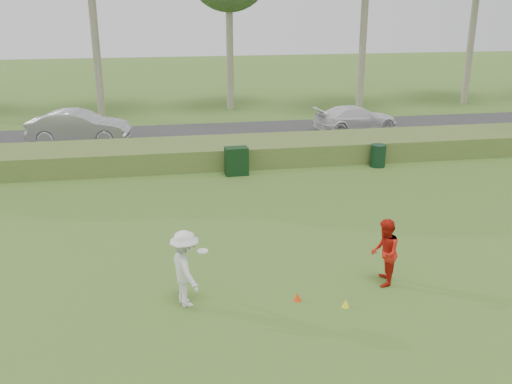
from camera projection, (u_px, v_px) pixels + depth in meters
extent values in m
plane|color=#3D6521|center=(285.00, 295.00, 13.81)|extent=(120.00, 120.00, 0.00)
cube|color=#4D6829|center=(224.00, 152.00, 24.84)|extent=(80.00, 3.00, 0.90)
cube|color=#2D2D2D|center=(212.00, 136.00, 29.63)|extent=(80.00, 6.00, 0.06)
cylinder|color=gray|center=(229.00, 16.00, 35.11)|extent=(0.44, 0.44, 11.50)
imported|color=white|center=(185.00, 269.00, 13.11)|extent=(1.00, 1.34, 1.84)
cylinder|color=white|center=(202.00, 251.00, 13.04)|extent=(0.27, 0.27, 0.03)
imported|color=red|center=(385.00, 253.00, 14.09)|extent=(0.90, 1.01, 1.72)
cone|color=#FF3F0D|center=(297.00, 297.00, 13.52)|extent=(0.19, 0.19, 0.21)
cone|color=#FFF91A|center=(346.00, 303.00, 13.25)|extent=(0.18, 0.18, 0.19)
cube|color=black|center=(237.00, 161.00, 23.03)|extent=(0.94, 0.61, 1.14)
cylinder|color=black|center=(378.00, 156.00, 24.18)|extent=(0.81, 0.81, 0.96)
imported|color=#B3B4B8|center=(79.00, 127.00, 27.86)|extent=(5.01, 2.35, 1.59)
imported|color=white|center=(356.00, 118.00, 30.44)|extent=(4.77, 2.46, 1.32)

